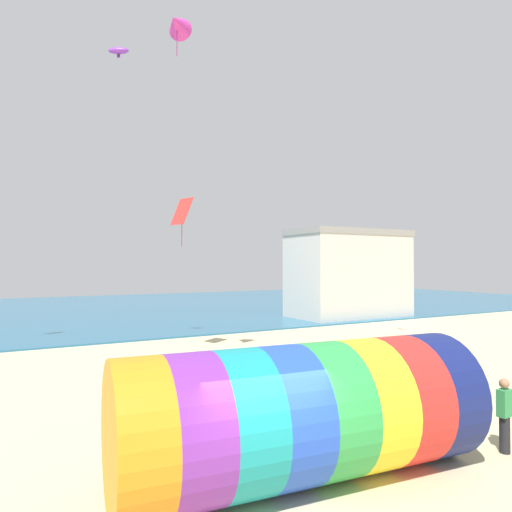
{
  "coord_description": "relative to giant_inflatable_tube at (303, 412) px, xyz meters",
  "views": [
    {
      "loc": [
        -4.15,
        -7.1,
        4.52
      ],
      "look_at": [
        1.29,
        2.83,
        4.72
      ],
      "focal_mm": 32.0,
      "sensor_mm": 36.0,
      "label": 1
    }
  ],
  "objects": [
    {
      "name": "giant_inflatable_tube",
      "position": [
        0.0,
        0.0,
        0.0
      ],
      "size": [
        8.01,
        3.53,
        2.83
      ],
      "color": "orange",
      "rests_on": "ground"
    },
    {
      "name": "kite_red_diamond",
      "position": [
        2.14,
        13.62,
        5.7
      ],
      "size": [
        0.95,
        1.18,
        2.46
      ],
      "color": "red"
    },
    {
      "name": "kite_handler",
      "position": [
        5.02,
        -1.17,
        -0.5
      ],
      "size": [
        0.38,
        0.25,
        1.77
      ],
      "color": "black",
      "rests_on": "ground"
    },
    {
      "name": "kite_purple_parafoil",
      "position": [
        -0.73,
        14.76,
        13.58
      ],
      "size": [
        1.1,
        0.88,
        0.55
      ],
      "color": "purple"
    },
    {
      "name": "sea",
      "position": [
        -1.31,
        38.71,
        -1.37
      ],
      "size": [
        120.0,
        40.0,
        0.1
      ],
      "primitive_type": "cube",
      "color": "#236084",
      "rests_on": "ground"
    },
    {
      "name": "kite_magenta_delta",
      "position": [
        0.37,
        9.23,
        12.61
      ],
      "size": [
        1.33,
        1.33,
        1.77
      ],
      "color": "#D1339E"
    },
    {
      "name": "promenade_building",
      "position": [
        19.99,
        22.22,
        2.29
      ],
      "size": [
        10.02,
        5.39,
        7.39
      ],
      "color": "beige",
      "rests_on": "ground"
    }
  ]
}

